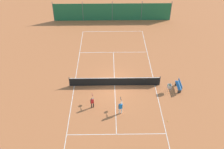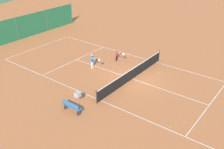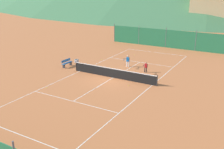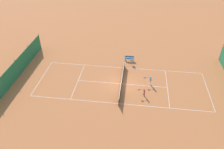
# 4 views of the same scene
# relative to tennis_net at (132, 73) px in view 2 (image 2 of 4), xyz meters

# --- Properties ---
(ground_plane) EXTENTS (600.00, 600.00, 0.00)m
(ground_plane) POSITION_rel_tennis_net_xyz_m (0.00, 0.00, -0.50)
(ground_plane) COLOR #BC6638
(court_line_markings) EXTENTS (8.25, 23.85, 0.01)m
(court_line_markings) POSITION_rel_tennis_net_xyz_m (0.00, 0.00, -0.50)
(court_line_markings) COLOR white
(court_line_markings) RESTS_ON ground
(tennis_net) EXTENTS (9.18, 0.08, 1.06)m
(tennis_net) POSITION_rel_tennis_net_xyz_m (0.00, 0.00, 0.00)
(tennis_net) COLOR #2D2D2D
(tennis_net) RESTS_ON ground
(windscreen_fence_far) EXTENTS (17.28, 0.08, 2.90)m
(windscreen_fence_far) POSITION_rel_tennis_net_xyz_m (-0.00, 15.50, 0.81)
(windscreen_fence_far) COLOR #236B42
(windscreen_fence_far) RESTS_ON ground
(player_near_service) EXTENTS (0.44, 1.11, 1.32)m
(player_near_service) POSITION_rel_tennis_net_xyz_m (-0.42, 3.96, 0.27)
(player_near_service) COLOR white
(player_near_service) RESTS_ON ground
(player_near_baseline) EXTENTS (0.37, 1.00, 1.13)m
(player_near_baseline) POSITION_rel_tennis_net_xyz_m (2.11, 3.11, 0.16)
(player_near_baseline) COLOR black
(player_near_baseline) RESTS_ON ground
(tennis_ball_near_corner) EXTENTS (0.07, 0.07, 0.07)m
(tennis_ball_near_corner) POSITION_rel_tennis_net_xyz_m (-5.00, 10.71, -0.47)
(tennis_ball_near_corner) COLOR #CCE033
(tennis_ball_near_corner) RESTS_ON ground
(tennis_ball_service_box) EXTENTS (0.07, 0.07, 0.07)m
(tennis_ball_service_box) POSITION_rel_tennis_net_xyz_m (-3.81, -5.32, -0.47)
(tennis_ball_service_box) COLOR #CCE033
(tennis_ball_service_box) RESTS_ON ground
(tennis_ball_far_corner) EXTENTS (0.07, 0.07, 0.07)m
(tennis_ball_far_corner) POSITION_rel_tennis_net_xyz_m (2.28, -1.20, -0.47)
(tennis_ball_far_corner) COLOR #CCE033
(tennis_ball_far_corner) RESTS_ON ground
(tennis_ball_alley_right) EXTENTS (0.07, 0.07, 0.07)m
(tennis_ball_alley_right) POSITION_rel_tennis_net_xyz_m (-1.96, 9.03, -0.47)
(tennis_ball_alley_right) COLOR #CCE033
(tennis_ball_alley_right) RESTS_ON ground
(tennis_ball_alley_left) EXTENTS (0.07, 0.07, 0.07)m
(tennis_ball_alley_left) POSITION_rel_tennis_net_xyz_m (-4.49, 5.03, -0.47)
(tennis_ball_alley_left) COLOR #CCE033
(tennis_ball_alley_left) RESTS_ON ground
(ball_hopper) EXTENTS (0.36, 0.36, 0.89)m
(ball_hopper) POSITION_rel_tennis_net_xyz_m (-5.30, 1.08, 0.16)
(ball_hopper) COLOR #B7B7BC
(ball_hopper) RESTS_ON ground
(courtside_bench) EXTENTS (0.36, 1.50, 0.84)m
(courtside_bench) POSITION_rel_tennis_net_xyz_m (-6.34, 0.65, -0.05)
(courtside_bench) COLOR #336699
(courtside_bench) RESTS_ON ground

